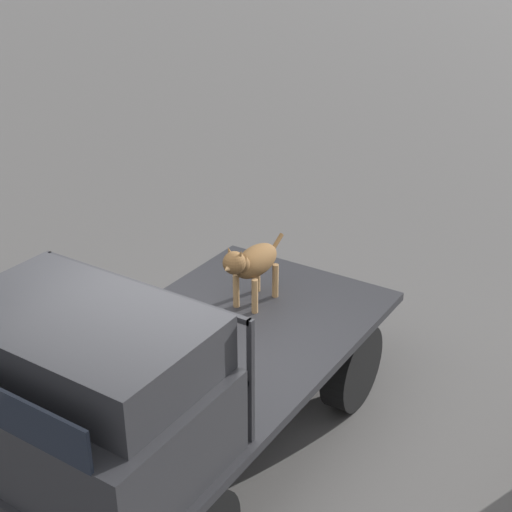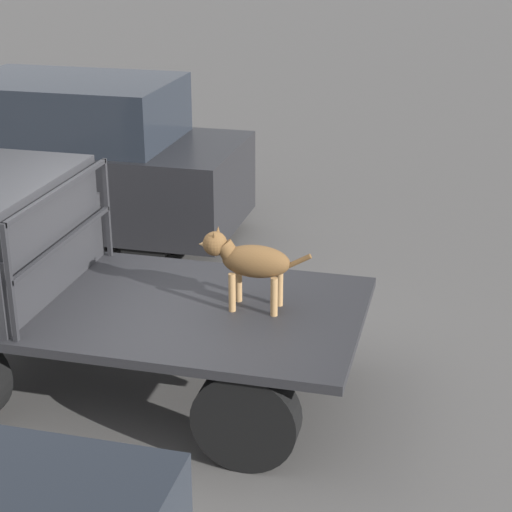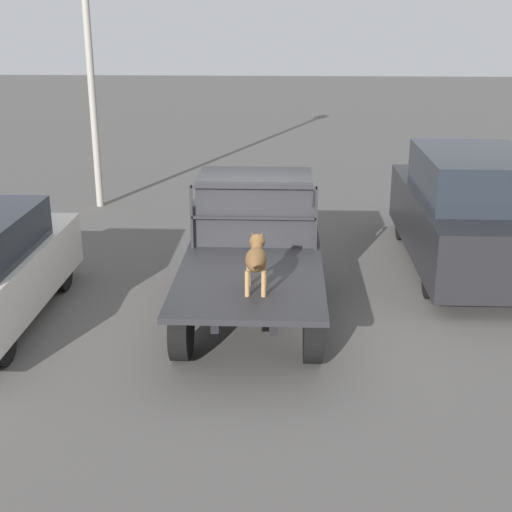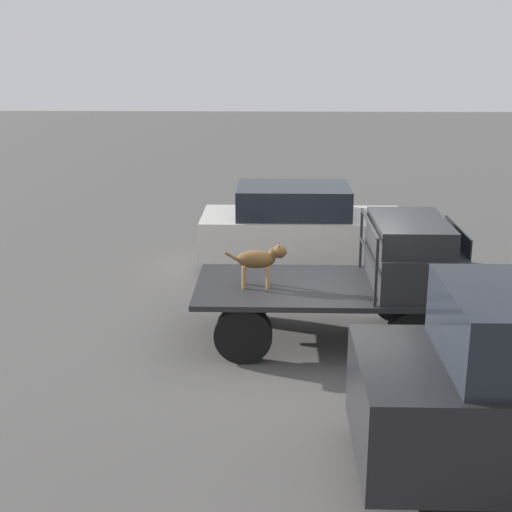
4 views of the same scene
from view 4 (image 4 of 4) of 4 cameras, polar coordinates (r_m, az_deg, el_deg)
ground_plane at (r=11.19m, az=5.51°, el=-6.62°), size 80.00×80.00×0.00m
flatbed_truck at (r=10.96m, az=5.60°, el=-3.55°), size 3.96×2.01×0.89m
truck_cab at (r=10.90m, az=12.43°, el=0.11°), size 1.25×1.89×1.02m
truck_headboard at (r=10.75m, az=8.99°, el=0.94°), size 0.04×1.89×0.98m
dog at (r=10.61m, az=0.40°, el=-0.23°), size 0.97×0.27×0.69m
parked_sedan at (r=14.61m, az=3.57°, el=2.40°), size 4.11×1.79×1.67m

